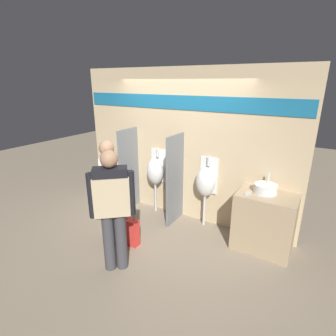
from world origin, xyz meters
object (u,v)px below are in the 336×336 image
Objects in this scene: sink_basin at (266,188)px; shopping_bag at (131,232)px; urinal_far at (206,182)px; cell_phone at (248,193)px; urinal_near_counter at (156,171)px; person_in_vest at (112,204)px; person_with_lanyard at (110,189)px; toilet at (111,188)px.

shopping_bag is at bearing -148.51° from sink_basin.
sink_basin is 0.27× the size of urinal_far.
cell_phone is 1.85m from urinal_near_counter.
person_in_vest reaches higher than sink_basin.
shopping_bag is (-1.52, -0.88, -0.68)m from cell_phone.
urinal_far is 1.62m from person_with_lanyard.
sink_basin is 2.33m from person_with_lanyard.
person_with_lanyard is (0.01, -1.24, 0.09)m from urinal_near_counter.
cell_phone is 2.06m from person_with_lanyard.
urinal_near_counter is (-2.03, 0.10, -0.13)m from sink_basin.
urinal_far is 1.50m from shopping_bag.
urinal_far is at bearing 174.06° from sink_basin.
cell_phone is at bearing -139.41° from sink_basin.
shopping_bag is (1.35, -1.00, -0.09)m from toilet.
person_in_vest is 3.03× the size of shopping_bag.
urinal_far is 2.15m from toilet.
person_with_lanyard is at bearing -129.80° from urinal_far.
urinal_far is at bearing -75.15° from person_with_lanyard.
sink_basin is at bearing 0.97° from toilet.
urinal_far is (-0.99, 0.10, -0.13)m from sink_basin.
person_with_lanyard is at bearing -164.71° from shopping_bag.
sink_basin reaches higher than cell_phone.
person_in_vest is at bearing -133.88° from cell_phone.
shopping_bag is at bearing -110.05° from person_with_lanyard.
cell_phone is 0.11× the size of urinal_far.
person_in_vest is at bearing -72.53° from shopping_bag.
toilet is at bearing -175.74° from urinal_far.
sink_basin is at bearing -96.05° from person_with_lanyard.
cell_phone is at bearing 30.10° from shopping_bag.
toilet is 1.63m from person_with_lanyard.
cell_phone is 0.16× the size of toilet.
sink_basin is at bearing 31.49° from shopping_bag.
urinal_near_counter is 1.04m from urinal_far.
sink_basin is 0.20× the size of person_in_vest.
toilet is 0.54× the size of person_with_lanyard.
toilet is at bearing 93.24° from person_in_vest.
person_in_vest reaches higher than shopping_bag.
person_in_vest is 0.65m from person_with_lanyard.
person_in_vest is at bearing -134.55° from sink_basin.
cell_phone is 0.25× the size of shopping_bag.
toilet is at bearing -179.03° from sink_basin.
toilet is at bearing 8.63° from person_with_lanyard.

